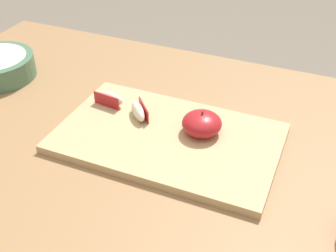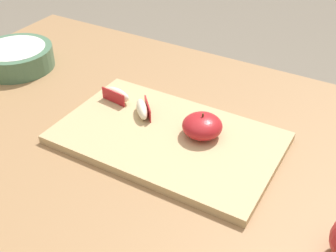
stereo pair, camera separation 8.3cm
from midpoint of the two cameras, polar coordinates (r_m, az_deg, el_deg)
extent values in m
cube|color=#9E754C|center=(0.85, 5.30, -3.85)|extent=(1.44, 0.80, 0.03)
cube|color=#9E754C|center=(1.61, -11.51, -0.08)|extent=(0.06, 0.06, 0.74)
cube|color=tan|center=(0.85, 2.80, -1.65)|extent=(0.44, 0.27, 0.02)
ellipsoid|color=#B21E23|center=(0.84, 7.48, -0.08)|extent=(0.08, 0.08, 0.04)
cylinder|color=#4C3319|center=(0.82, 7.61, 1.26)|extent=(0.00, 0.00, 0.01)
ellipsoid|color=#F4EACC|center=(0.89, -0.85, 2.19)|extent=(0.06, 0.06, 0.03)
cube|color=#B21E23|center=(0.89, -0.08, 2.28)|extent=(0.05, 0.05, 0.03)
ellipsoid|color=#F4EACC|center=(0.94, -4.37, 4.18)|extent=(0.07, 0.03, 0.03)
cube|color=#B21E23|center=(0.94, -4.85, 3.86)|extent=(0.06, 0.01, 0.03)
cylinder|color=#4C7556|center=(1.16, -17.79, 8.70)|extent=(0.19, 0.19, 0.05)
cylinder|color=white|center=(1.16, -17.85, 8.96)|extent=(0.15, 0.15, 0.04)
camera|label=1|loc=(0.04, -87.14, 2.08)|focal=45.29mm
camera|label=2|loc=(0.04, 92.86, -2.08)|focal=45.29mm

